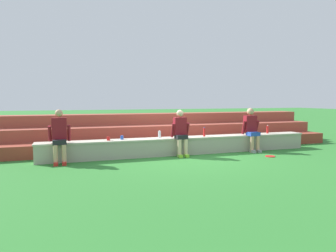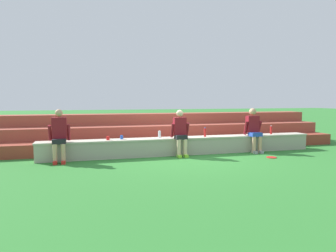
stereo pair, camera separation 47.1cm
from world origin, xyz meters
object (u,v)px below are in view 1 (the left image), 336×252
Objects in this scene: person_center at (251,128)px; water_bottle_near_left at (204,132)px; person_left_of_center at (181,132)px; plastic_cup_left_end at (108,139)px; water_bottle_center_gap at (159,134)px; plastic_cup_middle at (122,138)px; frisbee at (270,156)px; person_far_left at (59,135)px; water_bottle_near_right at (268,129)px.

water_bottle_near_left is at bearing 173.25° from person_center.
plastic_cup_left_end is at bearing 173.07° from person_left_of_center.
plastic_cup_middle is at bearing -179.17° from water_bottle_center_gap.
plastic_cup_middle is (0.38, 0.07, 0.00)m from plastic_cup_left_end.
water_bottle_near_left is at bearing -3.71° from water_bottle_center_gap.
frisbee is (1.53, -1.15, -0.63)m from water_bottle_near_left.
person_far_left reaches higher than water_bottle_near_right.
water_bottle_near_right is 3.73m from water_bottle_center_gap.
person_left_of_center is 0.89m from water_bottle_near_left.
water_bottle_center_gap is at bearing 6.17° from person_far_left.
water_bottle_near_left is at bearing -177.78° from water_bottle_near_right.
person_left_of_center is 4.81× the size of water_bottle_near_left.
water_bottle_near_right is at bearing 2.22° from water_bottle_near_left.
person_center is 4.94× the size of frisbee.
water_bottle_near_left reaches higher than plastic_cup_left_end.
person_left_of_center is 3.21m from water_bottle_near_right.
water_bottle_near_left is 2.50× the size of plastic_cup_middle.
person_far_left is at bearing -179.76° from person_center.
person_far_left is at bearing -170.38° from plastic_cup_left_end.
person_center is 4.96× the size of water_bottle_near_right.
person_left_of_center is at bearing -31.67° from water_bottle_center_gap.
plastic_cup_left_end is (-2.02, 0.25, -0.15)m from person_left_of_center.
person_center is 1.21m from frisbee.
plastic_cup_left_end is 0.39m from plastic_cup_middle.
person_left_of_center is at bearing 159.18° from frisbee.
plastic_cup_left_end is at bearing -169.96° from plastic_cup_middle.
person_center is at bearing 0.24° from person_far_left.
water_bottle_near_right is 1.61m from frisbee.
frisbee is at bearing -36.84° from water_bottle_near_left.
water_bottle_near_left is (4.13, 0.21, -0.09)m from person_far_left.
water_bottle_near_right is at bearing 5.89° from person_left_of_center.
person_center reaches higher than water_bottle_center_gap.
plastic_cup_middle is at bearing 10.04° from plastic_cup_left_end.
water_bottle_center_gap reaches higher than plastic_cup_middle.
plastic_cup_left_end is at bearing -176.77° from water_bottle_center_gap.
plastic_cup_middle is (1.63, 0.28, -0.17)m from person_far_left.
water_bottle_near_right is 4.83m from plastic_cup_middle.
person_far_left is at bearing -177.38° from water_bottle_near_right.
person_far_left is 5.03× the size of water_bottle_near_right.
water_bottle_near_right is at bearing 2.62° from person_far_left.
person_center reaches higher than frisbee.
water_bottle_near_right is 2.34m from water_bottle_near_left.
person_far_left is at bearing 179.41° from person_left_of_center.
person_center is 2.94m from water_bottle_center_gap.
person_left_of_center reaches higher than frisbee.
plastic_cup_middle is at bearing -179.81° from water_bottle_near_right.
person_left_of_center reaches higher than water_bottle_near_left.
person_left_of_center is at bearing -6.93° from plastic_cup_left_end.
person_center is 4.42m from plastic_cup_left_end.
plastic_cup_middle is 0.40× the size of frisbee.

